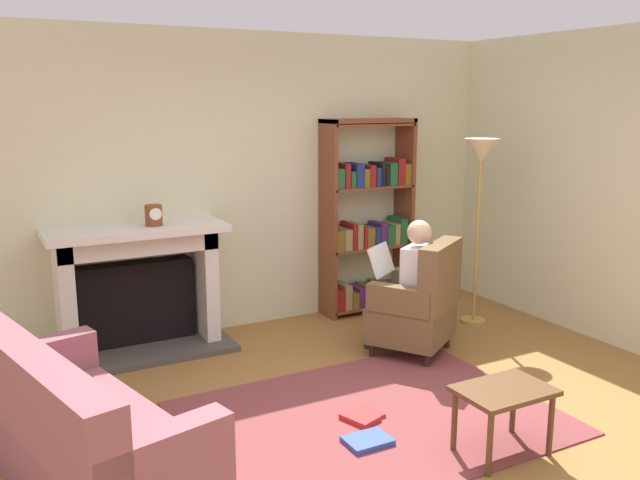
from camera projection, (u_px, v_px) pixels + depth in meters
name	position (u px, v px, depth m)	size (l,w,h in m)	color
ground	(396.00, 438.00, 4.23)	(14.00, 14.00, 0.00)	olive
back_wall	(241.00, 183.00, 6.16)	(5.60, 0.10, 2.70)	beige
side_wall_right	(557.00, 181.00, 6.26)	(0.10, 5.20, 2.70)	beige
area_rug	(370.00, 418.00, 4.49)	(2.40, 1.80, 0.01)	brown
fireplace	(137.00, 285.00, 5.61)	(1.48, 0.64, 1.09)	#4C4742
mantel_clock	(154.00, 215.00, 5.47)	(0.14, 0.14, 0.17)	brown
bookshelf	(367.00, 221.00, 6.63)	(0.93, 0.32, 1.92)	brown
armchair_reading	(419.00, 305.00, 5.57)	(0.88, 0.87, 0.97)	#331E14
seated_reader	(406.00, 280.00, 5.59)	(0.55, 0.59, 1.14)	silver
sofa_floral	(82.00, 437.00, 3.59)	(1.10, 1.82, 0.85)	#8F525C
side_table	(504.00, 398.00, 3.98)	(0.56, 0.39, 0.42)	brown
scattered_books	(365.00, 427.00, 4.32)	(0.43, 0.55, 0.04)	red
floor_lamp	(480.00, 168.00, 6.14)	(0.32, 0.32, 1.75)	#B7933F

